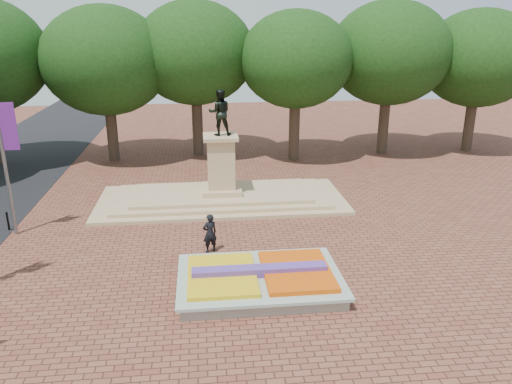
# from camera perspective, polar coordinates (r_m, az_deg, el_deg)

# --- Properties ---
(ground) EXTENTS (90.00, 90.00, 0.00)m
(ground) POSITION_cam_1_polar(r_m,az_deg,el_deg) (21.45, -2.91, -8.39)
(ground) COLOR brown
(ground) RESTS_ON ground
(flower_bed) EXTENTS (6.30, 4.30, 0.91)m
(flower_bed) POSITION_cam_1_polar(r_m,az_deg,el_deg) (19.59, 0.49, -9.93)
(flower_bed) COLOR gray
(flower_bed) RESTS_ON ground
(monument) EXTENTS (14.00, 6.00, 6.40)m
(monument) POSITION_cam_1_polar(r_m,az_deg,el_deg) (28.49, -3.95, 0.57)
(monument) COLOR tan
(monument) RESTS_ON ground
(tree_row_back) EXTENTS (44.80, 8.80, 10.43)m
(tree_row_back) POSITION_cam_1_polar(r_m,az_deg,el_deg) (37.32, -1.20, 14.05)
(tree_row_back) COLOR #3A2C20
(tree_row_back) RESTS_ON ground
(pedestrian) EXTENTS (0.77, 0.64, 1.81)m
(pedestrian) POSITION_cam_1_polar(r_m,az_deg,el_deg) (22.34, -5.30, -4.71)
(pedestrian) COLOR black
(pedestrian) RESTS_ON ground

